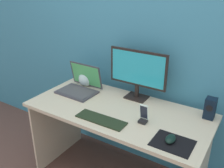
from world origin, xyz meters
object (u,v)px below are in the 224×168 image
object	(u,v)px
speaker_right	(210,108)
fishbowl	(86,79)
laptop	(80,86)
keyboard_external	(101,120)
phone_in_dock	(144,116)
mouse	(171,139)
monitor	(138,72)

from	to	relation	value
speaker_right	fishbowl	distance (m)	1.10
laptop	keyboard_external	bearing A→B (deg)	-34.73
keyboard_external	phone_in_dock	distance (m)	0.30
mouse	phone_in_dock	world-z (taller)	phone_in_dock
fishbowl	keyboard_external	xyz separation A→B (m)	(0.46, -0.43, -0.06)
monitor	keyboard_external	xyz separation A→B (m)	(-0.05, -0.45, -0.23)
speaker_right	phone_in_dock	xyz separation A→B (m)	(-0.38, -0.31, -0.03)
laptop	fishbowl	xyz separation A→B (m)	(-0.03, 0.13, 0.02)
monitor	fishbowl	xyz separation A→B (m)	(-0.52, -0.02, -0.17)
speaker_right	phone_in_dock	world-z (taller)	speaker_right
monitor	mouse	xyz separation A→B (m)	(0.45, -0.43, -0.21)
laptop	speaker_right	bearing A→B (deg)	7.79
fishbowl	keyboard_external	size ratio (longest dim) A/B	0.38
speaker_right	laptop	world-z (taller)	laptop
speaker_right	laptop	size ratio (longest dim) A/B	0.46
monitor	keyboard_external	world-z (taller)	monitor
laptop	phone_in_dock	xyz separation A→B (m)	(0.70, -0.16, 0.00)
fishbowl	mouse	world-z (taller)	fishbowl
speaker_right	keyboard_external	world-z (taller)	speaker_right
monitor	mouse	world-z (taller)	monitor
monitor	laptop	xyz separation A→B (m)	(-0.48, -0.15, -0.19)
speaker_right	laptop	distance (m)	1.08
mouse	speaker_right	bearing A→B (deg)	69.19
mouse	fishbowl	bearing A→B (deg)	153.92
laptop	phone_in_dock	size ratio (longest dim) A/B	2.42
monitor	speaker_right	xyz separation A→B (m)	(0.59, -0.00, -0.16)
fishbowl	keyboard_external	world-z (taller)	fishbowl
fishbowl	monitor	bearing A→B (deg)	1.91
laptop	mouse	distance (m)	0.98
keyboard_external	speaker_right	bearing A→B (deg)	34.24
laptop	phone_in_dock	distance (m)	0.72
laptop	fishbowl	size ratio (longest dim) A/B	2.36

